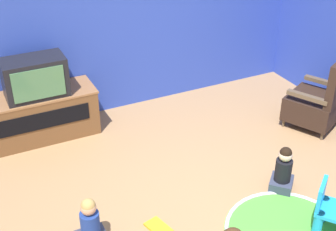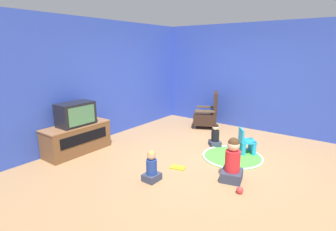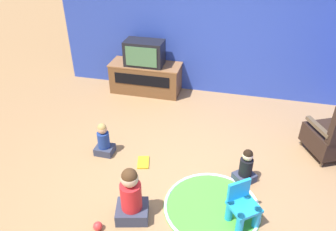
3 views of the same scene
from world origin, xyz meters
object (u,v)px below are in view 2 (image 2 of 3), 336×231
(tv_cabinet, at_px, (77,138))
(toy_ball, at_px, (240,190))
(yellow_kid_chair, at_px, (246,143))
(book, at_px, (178,168))
(black_armchair, at_px, (207,115))
(television, at_px, (76,114))
(child_watching_right, at_px, (215,136))
(child_watching_left, at_px, (232,162))
(child_watching_center, at_px, (152,168))

(tv_cabinet, height_order, toy_ball, tv_cabinet)
(yellow_kid_chair, height_order, book, yellow_kid_chair)
(toy_ball, distance_m, book, 1.22)
(black_armchair, height_order, toy_ball, black_armchair)
(tv_cabinet, height_order, television, television)
(yellow_kid_chair, xyz_separation_m, child_watching_right, (0.01, 0.69, 0.01))
(tv_cabinet, xyz_separation_m, yellow_kid_chair, (1.99, -2.82, -0.09))
(child_watching_left, height_order, child_watching_right, child_watching_left)
(black_armchair, bearing_deg, child_watching_right, 8.95)
(television, xyz_separation_m, yellow_kid_chair, (1.99, -2.78, -0.60))
(television, relative_size, child_watching_right, 1.39)
(toy_ball, bearing_deg, book, 82.71)
(television, distance_m, toy_ball, 3.39)
(television, height_order, yellow_kid_chair, television)
(child_watching_center, bearing_deg, child_watching_right, -2.30)
(tv_cabinet, distance_m, black_armchair, 3.43)
(child_watching_left, bearing_deg, toy_ball, -154.13)
(black_armchair, bearing_deg, child_watching_left, 9.72)
(black_armchair, bearing_deg, book, -8.80)
(child_watching_center, bearing_deg, television, 90.00)
(tv_cabinet, bearing_deg, television, -90.00)
(yellow_kid_chair, height_order, child_watching_left, child_watching_left)
(black_armchair, distance_m, toy_ball, 3.41)
(black_armchair, height_order, child_watching_left, black_armchair)
(tv_cabinet, height_order, child_watching_right, tv_cabinet)
(tv_cabinet, xyz_separation_m, black_armchair, (3.17, -1.29, 0.05))
(child_watching_right, bearing_deg, yellow_kid_chair, -134.29)
(television, distance_m, book, 2.29)
(television, xyz_separation_m, child_watching_left, (0.75, -3.01, -0.50))
(tv_cabinet, bearing_deg, yellow_kid_chair, -54.81)
(black_armchair, xyz_separation_m, yellow_kid_chair, (-1.19, -1.52, -0.14))
(child_watching_center, distance_m, book, 0.66)
(child_watching_left, bearing_deg, book, 85.83)
(yellow_kid_chair, relative_size, book, 1.80)
(television, bearing_deg, tv_cabinet, 90.00)
(black_armchair, distance_m, child_watching_center, 3.28)
(television, bearing_deg, book, -74.07)
(black_armchair, bearing_deg, yellow_kid_chair, 25.93)
(tv_cabinet, height_order, book, tv_cabinet)
(book, bearing_deg, tv_cabinet, 1.17)
(black_armchair, distance_m, yellow_kid_chair, 1.94)
(child_watching_left, distance_m, child_watching_right, 1.55)
(child_watching_center, distance_m, toy_ball, 1.39)
(television, relative_size, child_watching_left, 0.98)
(toy_ball, bearing_deg, tv_cabinet, 97.49)
(television, bearing_deg, toy_ball, -82.43)
(black_armchair, bearing_deg, toy_ball, 10.21)
(tv_cabinet, relative_size, yellow_kid_chair, 2.59)
(child_watching_center, bearing_deg, toy_ball, -69.53)
(tv_cabinet, xyz_separation_m, toy_ball, (0.43, -3.31, -0.25))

